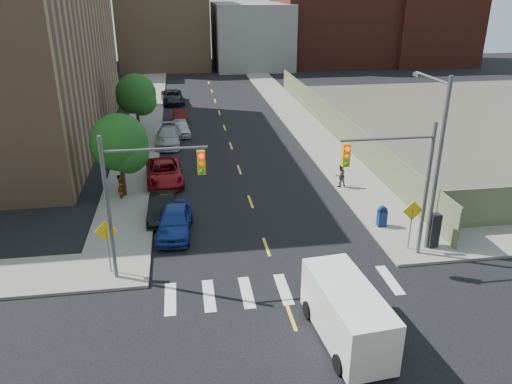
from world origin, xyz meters
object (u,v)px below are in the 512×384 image
object	(u,v)px
parked_car_black	(162,207)
parked_car_maroon	(180,117)
parked_car_blue	(175,221)
parked_car_white	(181,127)
cargo_van	(345,310)
pedestrian_west	(121,186)
mailbox	(382,216)
payphone	(433,230)
parked_car_red	(164,172)
pedestrian_east	(340,176)
parked_car_silver	(168,137)
parked_car_grey	(173,97)

from	to	relation	value
parked_car_black	parked_car_maroon	size ratio (longest dim) A/B	1.06
parked_car_blue	parked_car_white	xyz separation A→B (m)	(0.56, 19.85, -0.09)
cargo_van	pedestrian_west	size ratio (longest dim) A/B	3.41
parked_car_blue	parked_car_maroon	size ratio (longest dim) A/B	1.17
parked_car_white	mailbox	bearing A→B (deg)	-64.92
parked_car_white	payphone	xyz separation A→B (m)	(12.71, -23.60, 0.38)
parked_car_blue	payphone	size ratio (longest dim) A/B	2.48
parked_car_red	payphone	bearing A→B (deg)	-44.24
mailbox	pedestrian_east	distance (m)	6.14
parked_car_red	parked_car_maroon	xyz separation A→B (m)	(1.26, 16.12, -0.10)
parked_car_silver	parked_car_maroon	size ratio (longest dim) A/B	1.32
parked_car_blue	parked_car_black	distance (m)	2.30
parked_car_blue	cargo_van	size ratio (longest dim) A/B	0.88
parked_car_white	payphone	world-z (taller)	payphone
parked_car_red	parked_car_maroon	world-z (taller)	parked_car_red
parked_car_white	cargo_van	world-z (taller)	cargo_van
parked_car_blue	parked_car_maroon	bearing A→B (deg)	93.54
parked_car_maroon	cargo_van	distance (m)	34.49
parked_car_white	parked_car_grey	world-z (taller)	parked_car_grey
parked_car_black	parked_car_silver	size ratio (longest dim) A/B	0.80
parked_car_black	pedestrian_east	world-z (taller)	pedestrian_east
parked_car_grey	mailbox	distance (m)	36.31
parked_car_grey	payphone	bearing A→B (deg)	-74.61
parked_car_black	parked_car_blue	bearing A→B (deg)	-67.73
parked_car_grey	cargo_van	bearing A→B (deg)	-85.73
cargo_van	mailbox	world-z (taller)	cargo_van
mailbox	pedestrian_east	xyz separation A→B (m)	(-0.52, 6.12, 0.20)
mailbox	pedestrian_west	xyz separation A→B (m)	(-14.99, 6.42, 0.18)
parked_car_white	mailbox	distance (m)	23.66
mailbox	pedestrian_west	distance (m)	16.31
parked_car_blue	payphone	xyz separation A→B (m)	(13.27, -3.76, 0.29)
cargo_van	pedestrian_west	world-z (taller)	cargo_van
pedestrian_east	pedestrian_west	bearing A→B (deg)	-16.19
parked_car_maroon	parked_car_blue	bearing A→B (deg)	-94.27
cargo_van	payphone	world-z (taller)	cargo_van
payphone	pedestrian_east	xyz separation A→B (m)	(-2.21, 8.78, -0.14)
parked_car_blue	pedestrian_west	size ratio (longest dim) A/B	2.99
parked_car_white	parked_car_maroon	world-z (taller)	parked_car_white
parked_car_silver	cargo_van	size ratio (longest dim) A/B	0.99
parked_car_blue	parked_car_red	bearing A→B (deg)	99.83
payphone	parked_car_red	bearing A→B (deg)	131.96
parked_car_silver	pedestrian_east	bearing A→B (deg)	-42.98
parked_car_silver	parked_car_black	bearing A→B (deg)	-88.43
parked_car_maroon	parked_car_white	bearing A→B (deg)	-92.92
payphone	cargo_van	bearing A→B (deg)	-145.82
parked_car_white	pedestrian_east	bearing A→B (deg)	-57.37
parked_car_black	parked_car_white	xyz separation A→B (m)	(1.30, 17.67, 0.01)
cargo_van	payphone	bearing A→B (deg)	36.83
mailbox	pedestrian_west	world-z (taller)	pedestrian_west
mailbox	payphone	bearing A→B (deg)	-58.29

